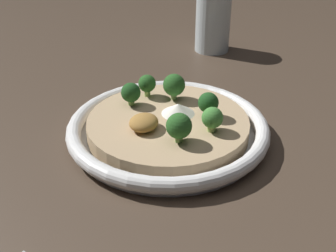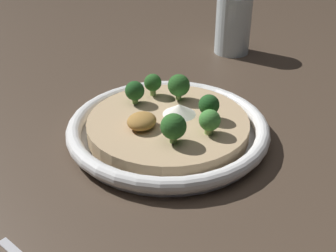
{
  "view_description": "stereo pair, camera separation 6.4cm",
  "coord_description": "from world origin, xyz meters",
  "px_view_note": "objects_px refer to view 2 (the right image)",
  "views": [
    {
      "loc": [
        -0.52,
        -0.18,
        0.35
      ],
      "look_at": [
        0.0,
        0.0,
        0.02
      ],
      "focal_mm": 45.0,
      "sensor_mm": 36.0,
      "label": 1
    },
    {
      "loc": [
        -0.5,
        -0.24,
        0.35
      ],
      "look_at": [
        0.0,
        0.0,
        0.02
      ],
      "focal_mm": 45.0,
      "sensor_mm": 36.0,
      "label": 2
    }
  ],
  "objects_px": {
    "broccoli_front_right": "(209,106)",
    "broccoli_back_right": "(153,83)",
    "drinking_glass": "(233,25)",
    "broccoli_back": "(135,91)",
    "broccoli_right": "(179,86)",
    "broccoli_front_left": "(210,121)",
    "risotto_bowl": "(168,128)",
    "broccoli_left": "(173,127)"
  },
  "relations": [
    {
      "from": "broccoli_front_right",
      "to": "drinking_glass",
      "type": "relative_size",
      "value": 0.31
    },
    {
      "from": "broccoli_front_left",
      "to": "broccoli_back_right",
      "type": "height_order",
      "value": "same"
    },
    {
      "from": "broccoli_front_left",
      "to": "drinking_glass",
      "type": "distance_m",
      "value": 0.42
    },
    {
      "from": "broccoli_back_right",
      "to": "broccoli_back",
      "type": "bearing_deg",
      "value": 162.0
    },
    {
      "from": "drinking_glass",
      "to": "broccoli_left",
      "type": "bearing_deg",
      "value": -171.48
    },
    {
      "from": "risotto_bowl",
      "to": "drinking_glass",
      "type": "distance_m",
      "value": 0.4
    },
    {
      "from": "broccoli_front_right",
      "to": "broccoli_back_right",
      "type": "distance_m",
      "value": 0.12
    },
    {
      "from": "broccoli_right",
      "to": "risotto_bowl",
      "type": "bearing_deg",
      "value": -168.89
    },
    {
      "from": "broccoli_right",
      "to": "broccoli_back_right",
      "type": "xyz_separation_m",
      "value": [
        -0.0,
        0.05,
        -0.0
      ]
    },
    {
      "from": "broccoli_right",
      "to": "broccoli_left",
      "type": "relative_size",
      "value": 1.01
    },
    {
      "from": "broccoli_right",
      "to": "broccoli_front_left",
      "type": "height_order",
      "value": "broccoli_right"
    },
    {
      "from": "broccoli_left",
      "to": "drinking_glass",
      "type": "xyz_separation_m",
      "value": [
        0.45,
        0.07,
        0.01
      ]
    },
    {
      "from": "broccoli_front_left",
      "to": "drinking_glass",
      "type": "xyz_separation_m",
      "value": [
        0.41,
        0.1,
        0.01
      ]
    },
    {
      "from": "risotto_bowl",
      "to": "broccoli_back",
      "type": "bearing_deg",
      "value": 71.54
    },
    {
      "from": "broccoli_right",
      "to": "drinking_glass",
      "type": "height_order",
      "value": "drinking_glass"
    },
    {
      "from": "broccoli_left",
      "to": "broccoli_back_right",
      "type": "height_order",
      "value": "broccoli_left"
    },
    {
      "from": "risotto_bowl",
      "to": "drinking_glass",
      "type": "bearing_deg",
      "value": 4.69
    },
    {
      "from": "broccoli_left",
      "to": "broccoli_front_left",
      "type": "relative_size",
      "value": 1.17
    },
    {
      "from": "broccoli_right",
      "to": "drinking_glass",
      "type": "relative_size",
      "value": 0.34
    },
    {
      "from": "broccoli_back",
      "to": "broccoli_back_right",
      "type": "distance_m",
      "value": 0.04
    },
    {
      "from": "broccoli_front_right",
      "to": "broccoli_back_right",
      "type": "xyz_separation_m",
      "value": [
        0.04,
        0.11,
        -0.0
      ]
    },
    {
      "from": "broccoli_right",
      "to": "drinking_glass",
      "type": "bearing_deg",
      "value": 3.39
    },
    {
      "from": "drinking_glass",
      "to": "broccoli_front_left",
      "type": "bearing_deg",
      "value": -165.81
    },
    {
      "from": "broccoli_front_right",
      "to": "broccoli_left",
      "type": "xyz_separation_m",
      "value": [
        -0.08,
        0.02,
        0.0
      ]
    },
    {
      "from": "broccoli_front_right",
      "to": "drinking_glass",
      "type": "xyz_separation_m",
      "value": [
        0.37,
        0.09,
        0.01
      ]
    },
    {
      "from": "broccoli_front_right",
      "to": "broccoli_front_left",
      "type": "relative_size",
      "value": 1.07
    },
    {
      "from": "broccoli_back",
      "to": "broccoli_front_left",
      "type": "relative_size",
      "value": 1.02
    },
    {
      "from": "risotto_bowl",
      "to": "broccoli_back_right",
      "type": "bearing_deg",
      "value": 43.32
    },
    {
      "from": "risotto_bowl",
      "to": "drinking_glass",
      "type": "xyz_separation_m",
      "value": [
        0.4,
        0.03,
        0.05
      ]
    },
    {
      "from": "broccoli_front_left",
      "to": "risotto_bowl",
      "type": "bearing_deg",
      "value": 80.67
    },
    {
      "from": "broccoli_right",
      "to": "broccoli_front_left",
      "type": "relative_size",
      "value": 1.17
    },
    {
      "from": "drinking_glass",
      "to": "broccoli_back_right",
      "type": "bearing_deg",
      "value": 175.62
    },
    {
      "from": "broccoli_back",
      "to": "broccoli_front_left",
      "type": "bearing_deg",
      "value": -103.98
    },
    {
      "from": "broccoli_left",
      "to": "drinking_glass",
      "type": "height_order",
      "value": "drinking_glass"
    },
    {
      "from": "drinking_glass",
      "to": "broccoli_back",
      "type": "bearing_deg",
      "value": 174.18
    },
    {
      "from": "broccoli_right",
      "to": "broccoli_front_left",
      "type": "xyz_separation_m",
      "value": [
        -0.08,
        -0.08,
        -0.0
      ]
    },
    {
      "from": "broccoli_back",
      "to": "drinking_glass",
      "type": "height_order",
      "value": "drinking_glass"
    },
    {
      "from": "broccoli_front_left",
      "to": "broccoli_back_right",
      "type": "distance_m",
      "value": 0.15
    },
    {
      "from": "broccoli_back",
      "to": "broccoli_back_right",
      "type": "xyz_separation_m",
      "value": [
        0.04,
        -0.01,
        0.0
      ]
    },
    {
      "from": "drinking_glass",
      "to": "risotto_bowl",
      "type": "bearing_deg",
      "value": -175.31
    },
    {
      "from": "risotto_bowl",
      "to": "broccoli_front_left",
      "type": "bearing_deg",
      "value": -99.33
    },
    {
      "from": "broccoli_front_right",
      "to": "broccoli_front_left",
      "type": "bearing_deg",
      "value": -157.09
    }
  ]
}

